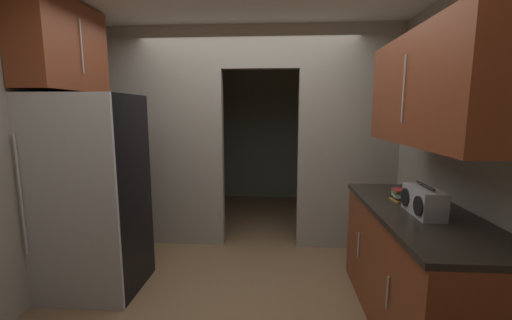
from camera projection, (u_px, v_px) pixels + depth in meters
name	position (u px, v px, depth m)	size (l,w,h in m)	color
ground	(236.00, 306.00, 2.77)	(20.00, 20.00, 0.00)	brown
kitchen_partition	(246.00, 134.00, 3.87)	(3.50, 0.12, 2.63)	#9E998C
adjoining_room_shell	(257.00, 131.00, 5.51)	(3.50, 2.36, 2.63)	gray
refrigerator	(91.00, 195.00, 2.94)	(0.85, 0.73, 1.81)	black
lower_cabinet_run	(416.00, 269.00, 2.45)	(0.69, 1.73, 0.94)	brown
upper_cabinet_counterside	(430.00, 89.00, 2.25)	(0.36, 1.56, 0.78)	brown
upper_cabinet_fridgeside	(62.00, 47.00, 2.85)	(0.36, 0.93, 0.78)	brown
boombox	(423.00, 201.00, 2.26)	(0.17, 0.38, 0.22)	#B2B2B7
book_stack	(400.00, 195.00, 2.63)	(0.14, 0.16, 0.09)	gold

